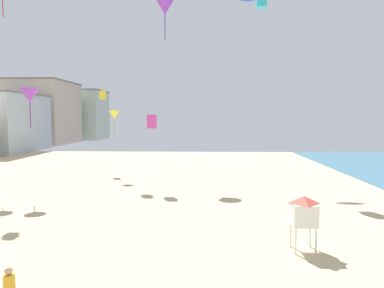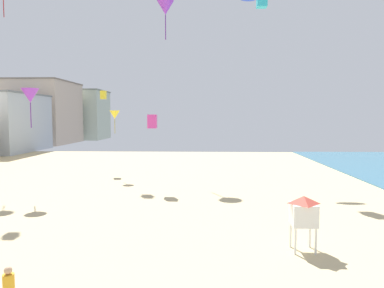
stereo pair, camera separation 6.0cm
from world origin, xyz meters
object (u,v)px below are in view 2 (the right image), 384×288
(kite_purple_delta, at_px, (30,96))
(kite_purple_delta_3, at_px, (165,8))
(lifeguard_stand, at_px, (303,211))
(kite_yellow_delta, at_px, (115,115))
(kite_magenta_box, at_px, (152,121))
(kite_yellow_box, at_px, (103,95))

(kite_purple_delta, distance_m, kite_purple_delta_3, 17.08)
(lifeguard_stand, bearing_deg, kite_purple_delta, 170.99)
(kite_purple_delta, height_order, kite_yellow_delta, kite_purple_delta)
(kite_magenta_box, bearing_deg, kite_yellow_box, 124.41)
(lifeguard_stand, distance_m, kite_yellow_delta, 24.20)
(lifeguard_stand, bearing_deg, kite_yellow_delta, 147.23)
(kite_yellow_delta, bearing_deg, kite_magenta_box, -51.26)
(lifeguard_stand, bearing_deg, kite_purple_delta_3, 134.18)
(kite_yellow_box, bearing_deg, lifeguard_stand, -56.25)
(kite_purple_delta, xyz_separation_m, kite_purple_delta_3, (9.27, 10.65, 9.62))
(kite_yellow_box, relative_size, kite_purple_delta_3, 0.23)
(kite_magenta_box, height_order, kite_purple_delta_3, kite_purple_delta_3)
(kite_yellow_delta, relative_size, kite_purple_delta_3, 0.58)
(kite_magenta_box, bearing_deg, kite_yellow_delta, 128.74)
(kite_magenta_box, xyz_separation_m, kite_yellow_delta, (-4.68, 5.83, 0.59))
(kite_purple_delta, relative_size, kite_magenta_box, 2.62)
(kite_magenta_box, bearing_deg, kite_purple_delta, -162.89)
(kite_purple_delta, xyz_separation_m, kite_magenta_box, (8.98, 2.76, -2.01))
(kite_purple_delta, distance_m, kite_magenta_box, 9.61)
(kite_yellow_box, height_order, kite_magenta_box, kite_yellow_box)
(kite_purple_delta, distance_m, kite_yellow_box, 13.31)
(lifeguard_stand, relative_size, kite_yellow_box, 2.74)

